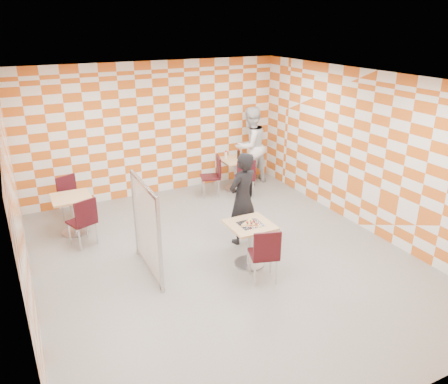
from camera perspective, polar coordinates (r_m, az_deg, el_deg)
name	(u,v)px	position (r m, az deg, el deg)	size (l,w,h in m)	color
room_shell	(210,167)	(7.39, -1.88, 3.28)	(7.00, 7.00, 7.00)	gray
main_table	(250,237)	(7.19, 3.38, -5.90)	(0.70, 0.70, 0.75)	tan
second_table	(236,169)	(10.38, 1.53, 3.04)	(0.70, 0.70, 0.75)	tan
empty_table	(73,208)	(8.71, -19.17, -2.03)	(0.70, 0.70, 0.75)	tan
chair_main_front	(265,252)	(6.71, 5.40, -7.79)	(0.53, 0.54, 0.92)	#380B11
chair_second_front	(245,175)	(9.85, 2.82, 2.18)	(0.54, 0.55, 0.92)	#380B11
chair_second_side	(214,173)	(10.00, -1.30, 2.50)	(0.53, 0.52, 0.92)	#380B11
chair_empty_near	(84,219)	(8.12, -17.84, -3.33)	(0.55, 0.55, 0.92)	#380B11
chair_empty_far	(70,195)	(9.28, -19.43, -0.34)	(0.56, 0.56, 0.92)	#380B11
partition	(146,228)	(6.96, -10.09, -4.62)	(0.08, 1.38, 1.55)	white
man_dark	(243,199)	(7.78, 2.45, -0.87)	(0.62, 0.41, 1.70)	black
man_white	(250,146)	(10.66, 3.45, 6.01)	(0.93, 0.72, 1.91)	white
pizza_on_foil	(251,223)	(7.06, 3.49, -4.10)	(0.40, 0.40, 0.04)	silver
sport_bottle	(226,155)	(10.32, 0.24, 4.84)	(0.06, 0.06, 0.20)	white
soda_bottle	(239,154)	(10.33, 1.91, 4.94)	(0.07, 0.07, 0.23)	black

